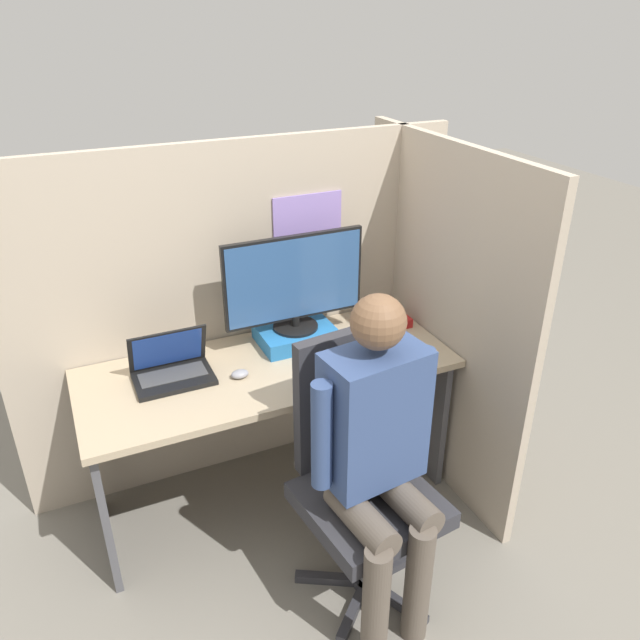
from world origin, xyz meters
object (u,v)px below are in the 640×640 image
laptop (172,369)px  office_chair (360,467)px  paper_box (296,335)px  stapler (402,318)px  coffee_mug (375,316)px  carrot_toy (356,361)px  monitor (294,282)px  person (379,447)px

laptop → office_chair: size_ratio=0.31×
paper_box → laptop: (-0.57, -0.08, 0.01)m
stapler → coffee_mug: bearing=172.4°
laptop → carrot_toy: size_ratio=1.89×
monitor → stapler: (0.53, -0.04, -0.27)m
paper_box → office_chair: 0.70m
stapler → coffee_mug: (-0.13, 0.02, 0.03)m
carrot_toy → paper_box: bearing=117.1°
monitor → person: size_ratio=0.50×
person → coffee_mug: (0.43, 0.81, 0.03)m
carrot_toy → person: person is taller
monitor → coffee_mug: (0.39, -0.02, -0.24)m
carrot_toy → coffee_mug: size_ratio=1.60×
coffee_mug → stapler: bearing=-7.6°
laptop → stapler: (1.09, 0.04, -0.02)m
person → laptop: bearing=125.2°
office_chair → person: size_ratio=0.80×
monitor → laptop: 0.62m
monitor → laptop: size_ratio=2.02×
laptop → person: person is taller
carrot_toy → stapler: bearing=34.7°
monitor → person: (-0.04, -0.82, -0.27)m
monitor → person: person is taller
laptop → office_chair: office_chair is taller
monitor → laptop: (-0.57, -0.08, -0.25)m
monitor → office_chair: monitor is taller
paper_box → laptop: bearing=-172.4°
stapler → person: (-0.57, -0.79, 0.00)m
paper_box → coffee_mug: 0.39m
paper_box → person: 0.82m
office_chair → carrot_toy: bearing=65.4°
office_chair → person: person is taller
person → carrot_toy: bearing=70.3°
stapler → office_chair: 0.86m
monitor → office_chair: 0.82m
stapler → carrot_toy: bearing=-145.3°
coffee_mug → laptop: bearing=-176.4°
stapler → monitor: bearing=176.1°
laptop → carrot_toy: laptop is taller
stapler → office_chair: size_ratio=0.14×
monitor → stapler: 0.59m
monitor → carrot_toy: monitor is taller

